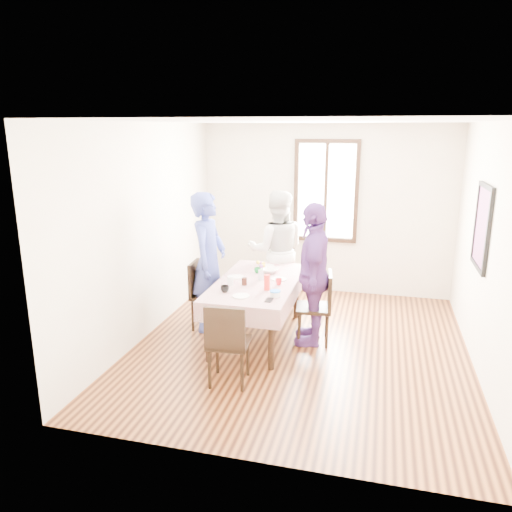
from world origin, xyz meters
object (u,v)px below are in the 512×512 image
Objects in this scene: dining_table at (257,310)px; person_right at (313,274)px; chair_left at (208,295)px; person_left at (209,262)px; chair_near at (229,342)px; chair_far at (277,277)px; chair_right at (314,308)px; person_far at (277,250)px.

dining_table is 0.87m from person_right.
chair_left is 0.47m from person_left.
person_left is at bearing 112.14° from chair_near.
chair_far is at bearing 140.87° from chair_left.
person_left is at bearing 166.95° from dining_table.
chair_right is at bearing 84.53° from person_right.
dining_table is 1.27m from person_far.
person_right reaches higher than chair_right.
dining_table is 1.90× the size of chair_far.
chair_near is 0.51× the size of person_right.
dining_table is 1.90× the size of chair_near.
chair_left is 0.49× the size of person_left.
chair_right is 1.39m from person_far.
person_right is (0.70, -1.13, 0.43)m from chair_far.
chair_far is (-0.72, 1.13, 0.00)m from chair_right.
person_far is (-0.72, 1.11, 0.43)m from chair_right.
person_far is at bearing 84.77° from chair_near.
dining_table is 0.72m from chair_right.
person_far reaches higher than chair_right.
chair_right is 1.34m from chair_far.
dining_table is at bearing -102.27° from person_left.
chair_left is 1.00× the size of chair_far.
chair_left is at bearing 40.99° from person_far.
chair_far reaches higher than dining_table.
chair_left and chair_far have the same top height.
person_right is at bearing 4.42° from dining_table.
chair_near is at bearing -90.00° from dining_table.
chair_right is 0.52× the size of person_far.
person_far is (0.00, -0.02, 0.43)m from chair_far.
dining_table is 1.19m from chair_near.
chair_right and chair_near have the same top height.
chair_left is 0.51× the size of person_right.
dining_table is 0.97× the size of person_right.
chair_far is 2.37m from chair_near.
person_left is at bearing -99.89° from person_right.
person_left is 1.04× the size of person_far.
person_right is at bearing -93.63° from person_left.
person_far is at bearing 99.50° from chair_far.
person_far reaches higher than chair_near.
chair_right is 1.49m from person_left.
chair_far is 1.40m from person_right.
chair_right is at bearing 54.74° from chair_near.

